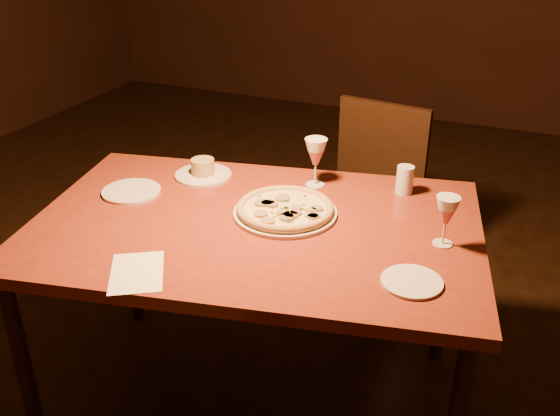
% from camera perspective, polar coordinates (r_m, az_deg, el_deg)
% --- Properties ---
extents(floor, '(7.00, 7.00, 0.00)m').
position_cam_1_polar(floor, '(2.88, -4.39, -12.40)').
color(floor, '#321D10').
rests_on(floor, ground).
extents(dining_table, '(1.69, 1.27, 0.81)m').
position_cam_1_polar(dining_table, '(2.17, -2.26, -2.97)').
color(dining_table, maroon).
rests_on(dining_table, floor).
extents(chair_far, '(0.51, 0.51, 0.94)m').
position_cam_1_polar(chair_far, '(3.03, 8.05, 1.41)').
color(chair_far, black).
rests_on(chair_far, floor).
extents(pizza_plate, '(0.36, 0.36, 0.04)m').
position_cam_1_polar(pizza_plate, '(2.17, 0.47, -0.11)').
color(pizza_plate, silver).
rests_on(pizza_plate, dining_table).
extents(ramekin_saucer, '(0.22, 0.22, 0.07)m').
position_cam_1_polar(ramekin_saucer, '(2.49, -7.05, 3.40)').
color(ramekin_saucer, silver).
rests_on(ramekin_saucer, dining_table).
extents(wine_glass_far, '(0.09, 0.09, 0.19)m').
position_cam_1_polar(wine_glass_far, '(2.37, 3.27, 4.18)').
color(wine_glass_far, '#BE584F').
rests_on(wine_glass_far, dining_table).
extents(wine_glass_right, '(0.08, 0.08, 0.17)m').
position_cam_1_polar(wine_glass_right, '(2.03, 14.89, -1.16)').
color(wine_glass_right, '#BE584F').
rests_on(wine_glass_right, dining_table).
extents(water_tumbler, '(0.06, 0.06, 0.11)m').
position_cam_1_polar(water_tumbler, '(2.36, 11.34, 2.54)').
color(water_tumbler, silver).
rests_on(water_tumbler, dining_table).
extents(side_plate_left, '(0.22, 0.22, 0.01)m').
position_cam_1_polar(side_plate_left, '(2.40, -13.44, 1.50)').
color(side_plate_left, silver).
rests_on(side_plate_left, dining_table).
extents(side_plate_near, '(0.18, 0.18, 0.01)m').
position_cam_1_polar(side_plate_near, '(1.85, 11.95, -6.61)').
color(side_plate_near, silver).
rests_on(side_plate_near, dining_table).
extents(menu_card, '(0.25, 0.27, 0.00)m').
position_cam_1_polar(menu_card, '(1.91, -12.96, -5.76)').
color(menu_card, white).
rests_on(menu_card, dining_table).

